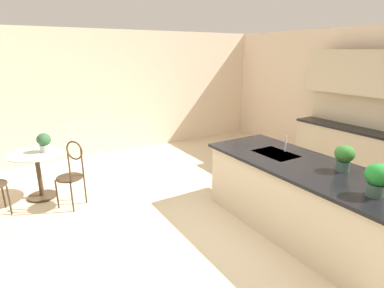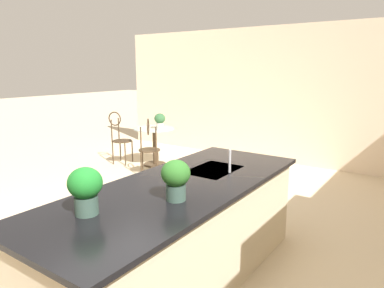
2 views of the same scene
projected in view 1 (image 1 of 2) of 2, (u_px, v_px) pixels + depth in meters
ground_plane at (236, 241)px, 3.77m from camera, size 40.00×40.00×0.00m
wall_left_window at (118, 93)px, 6.85m from camera, size 0.12×7.80×2.70m
kitchen_island at (305, 200)px, 3.81m from camera, size 2.80×1.06×0.92m
back_counter_run at (360, 152)px, 5.55m from camera, size 2.44×0.64×1.52m
upper_cabinet_run at (372, 73)px, 5.13m from camera, size 2.40×0.36×0.76m
bistro_table at (39, 171)px, 4.77m from camera, size 0.80×0.80×0.74m
chair_near_window at (72, 171)px, 4.44m from camera, size 0.53×0.53×1.04m
sink_faucet at (286, 144)px, 4.19m from camera, size 0.02×0.02×0.22m
potted_plant_on_table at (44, 141)px, 4.72m from camera, size 0.21×0.21×0.30m
potted_plant_counter_far at (377, 178)px, 2.86m from camera, size 0.23×0.23×0.33m
potted_plant_counter_near at (344, 156)px, 3.48m from camera, size 0.22×0.22×0.31m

